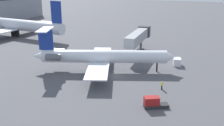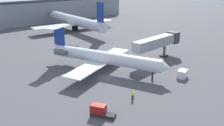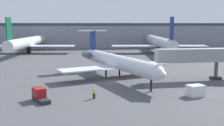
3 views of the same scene
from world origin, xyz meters
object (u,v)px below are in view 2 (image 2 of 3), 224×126
at_px(regional_jet, 101,57).
at_px(jet_bridge, 159,42).
at_px(cargo_container_uld, 182,74).
at_px(ground_crew_marshaller, 133,95).
at_px(baggage_tug_lead, 100,111).
at_px(parked_airliner_west_mid, 75,21).

xyz_separation_m(regional_jet, jet_bridge, (17.24, -4.08, 1.39)).
relative_size(regional_jet, cargo_container_uld, 10.91).
distance_m(regional_jet, cargo_container_uld, 18.82).
bearing_deg(ground_crew_marshaller, regional_jet, 70.00).
xyz_separation_m(jet_bridge, cargo_container_uld, (-7.07, -11.54, -3.97)).
height_order(jet_bridge, cargo_container_uld, jet_bridge).
height_order(jet_bridge, baggage_tug_lead, jet_bridge).
relative_size(baggage_tug_lead, cargo_container_uld, 1.49).
height_order(baggage_tug_lead, cargo_container_uld, baggage_tug_lead).
distance_m(ground_crew_marshaller, baggage_tug_lead, 7.82).
bearing_deg(regional_jet, parked_airliner_west_mid, 61.90).
bearing_deg(jet_bridge, cargo_container_uld, -121.48).
bearing_deg(cargo_container_uld, jet_bridge, 58.52).
xyz_separation_m(ground_crew_marshaller, baggage_tug_lead, (-7.82, -0.12, -0.02)).
bearing_deg(regional_jet, cargo_container_uld, -56.91).
distance_m(regional_jet, baggage_tug_lead, 20.22).
bearing_deg(ground_crew_marshaller, jet_bridge, 25.56).
xyz_separation_m(baggage_tug_lead, parked_airliner_west_mid, (36.34, 58.27, 3.37)).
bearing_deg(cargo_container_uld, ground_crew_marshaller, 177.46).
xyz_separation_m(regional_jet, baggage_tug_lead, (-13.25, -15.04, -2.62)).
distance_m(jet_bridge, baggage_tug_lead, 32.65).
xyz_separation_m(cargo_container_uld, parked_airliner_west_mid, (12.91, 58.85, 3.33)).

